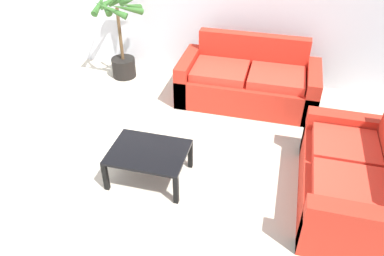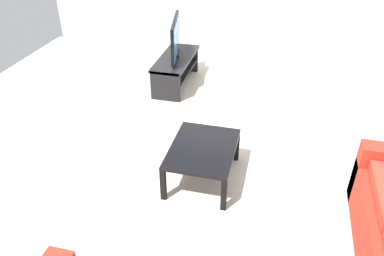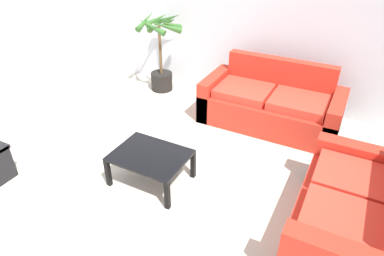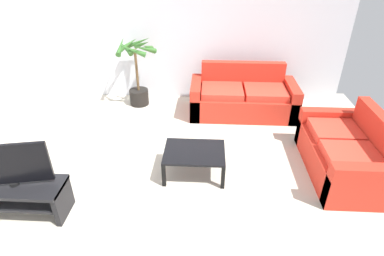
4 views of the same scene
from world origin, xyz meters
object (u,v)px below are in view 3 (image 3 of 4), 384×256
(couch_main, at_px, (271,105))
(coffee_table, at_px, (150,158))
(couch_loveseat, at_px, (352,215))
(potted_palm, at_px, (161,55))

(couch_main, distance_m, coffee_table, 2.08)
(couch_loveseat, distance_m, potted_palm, 3.89)
(potted_palm, bearing_deg, couch_loveseat, -31.20)
(couch_main, relative_size, potted_palm, 1.47)
(couch_main, height_order, coffee_table, couch_main)
(couch_loveseat, relative_size, potted_palm, 1.21)
(couch_loveseat, bearing_deg, potted_palm, 148.80)
(couch_main, bearing_deg, coffee_table, -113.20)
(couch_loveseat, bearing_deg, coffee_table, -175.50)
(couch_main, height_order, potted_palm, potted_palm)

